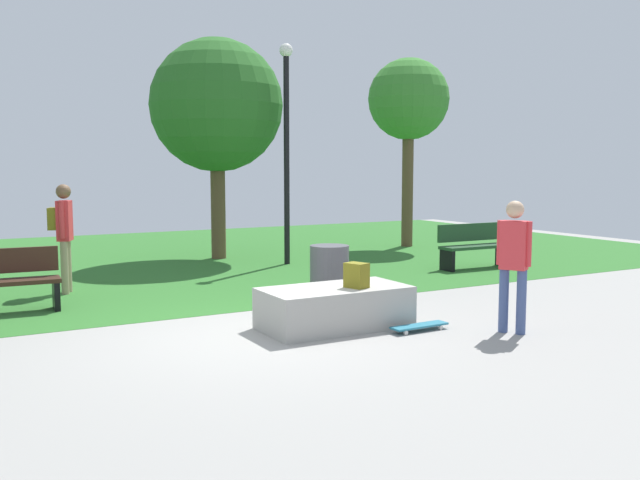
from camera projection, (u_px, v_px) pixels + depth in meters
name	position (u px, v px, depth m)	size (l,w,h in m)	color
ground_plane	(250.00, 334.00, 8.62)	(28.00, 28.00, 0.00)	gray
grass_lawn	(111.00, 261.00, 15.26)	(26.60, 12.70, 0.01)	#2D6B28
concrete_ledge	(335.00, 307.00, 8.95)	(1.89, 0.97, 0.53)	#A8A59E
backpack_on_ledge	(357.00, 275.00, 8.87)	(0.28, 0.20, 0.32)	olive
skater_performing_trick	(514.00, 257.00, 8.59)	(0.33, 0.38, 1.66)	#3F5184
skateboard_by_ledge	(419.00, 326.00, 8.79)	(0.81, 0.23, 0.08)	teal
park_bench_far_left	(474.00, 245.00, 14.21)	(1.61, 0.50, 0.91)	#1E4223
park_bench_near_lamppost	(0.00, 280.00, 9.82)	(1.62, 0.56, 0.91)	#331E14
tree_tall_oak	(217.00, 106.00, 15.43)	(2.95, 2.95, 4.91)	brown
tree_leaning_ash	(409.00, 102.00, 17.80)	(2.08, 2.08, 4.85)	brown
lamp_post	(286.00, 133.00, 14.57)	(0.28, 0.28, 4.62)	black
trash_bin	(329.00, 275.00, 10.47)	(0.59, 0.59, 0.90)	#4C4C51
pedestrian_with_backpack	(63.00, 228.00, 11.31)	(0.42, 0.41, 1.79)	tan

